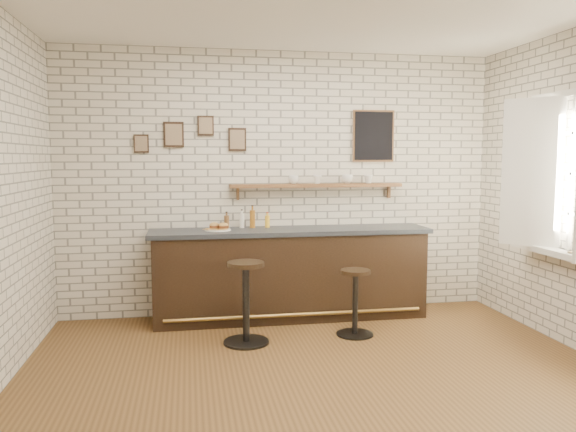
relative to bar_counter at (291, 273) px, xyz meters
name	(u,v)px	position (x,y,z in m)	size (l,w,h in m)	color
ground	(320,375)	(-0.06, -1.70, -0.51)	(5.00, 5.00, 0.00)	brown
bar_counter	(291,273)	(0.00, 0.00, 0.00)	(3.10, 0.65, 1.01)	black
sandwich_plate	(218,230)	(-0.80, 0.00, 0.51)	(0.28, 0.28, 0.01)	white
ciabatta_sandwich	(219,226)	(-0.79, 0.00, 0.55)	(0.23, 0.16, 0.07)	tan
potato_chips	(216,229)	(-0.82, 0.00, 0.52)	(0.26, 0.18, 0.00)	gold
bitters_bottle_brown	(227,222)	(-0.70, 0.17, 0.58)	(0.06, 0.06, 0.19)	brown
bitters_bottle_white	(242,220)	(-0.53, 0.17, 0.59)	(0.05, 0.05, 0.21)	white
bitters_bottle_amber	(252,219)	(-0.41, 0.17, 0.61)	(0.06, 0.06, 0.26)	#9B5D19
condiment_bottle_yellow	(267,221)	(-0.24, 0.17, 0.58)	(0.05, 0.05, 0.17)	yellow
bar_stool_left	(246,300)	(-0.58, -0.79, -0.08)	(0.45, 0.45, 0.80)	black
bar_stool_right	(355,300)	(0.53, -0.73, -0.14)	(0.37, 0.37, 0.67)	black
wall_shelf	(317,186)	(0.34, 0.20, 0.97)	(2.00, 0.18, 0.18)	brown
shelf_cup_a	(294,180)	(0.07, 0.20, 1.04)	(0.12, 0.12, 0.10)	white
shelf_cup_b	(318,179)	(0.35, 0.20, 1.04)	(0.10, 0.10, 0.10)	white
shelf_cup_c	(347,179)	(0.71, 0.20, 1.04)	(0.13, 0.13, 0.10)	white
shelf_cup_d	(368,179)	(0.96, 0.20, 1.04)	(0.10, 0.10, 0.10)	white
back_wall_decor	(300,136)	(0.17, 0.28, 1.54)	(2.96, 0.02, 0.56)	black
window_sill	(561,253)	(2.34, -1.40, 0.39)	(0.20, 1.35, 0.06)	white
casement_window	(561,174)	(2.30, -1.40, 1.14)	(0.40, 1.30, 1.56)	white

